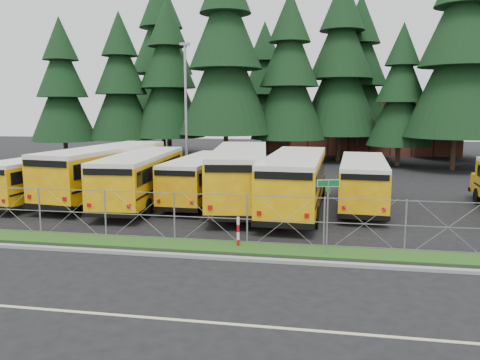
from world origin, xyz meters
name	(u,v)px	position (x,y,z in m)	size (l,w,h in m)	color
ground	(275,238)	(0.00, 0.00, 0.00)	(120.00, 120.00, 0.00)	black
curb	(266,260)	(0.00, -3.10, 0.06)	(50.00, 0.25, 0.12)	gray
grass_verge	(270,249)	(0.00, -1.70, 0.03)	(50.00, 1.40, 0.06)	#1E4413
road_lane_line	(243,325)	(0.00, -8.00, 0.01)	(50.00, 0.12, 0.01)	beige
chainlink_fence	(272,220)	(0.00, -1.00, 1.00)	(44.00, 0.10, 2.00)	#979A9F
brick_building	(356,127)	(6.00, 40.00, 3.00)	(22.00, 10.00, 6.00)	brown
bus_0	(52,178)	(-13.56, 5.75, 1.30)	(2.33, 9.89, 2.59)	orange
bus_1	(109,173)	(-10.47, 6.78, 1.55)	(2.79, 11.83, 3.10)	orange
bus_2	(143,179)	(-7.88, 5.58, 1.44)	(2.59, 10.95, 2.87)	orange
bus_3	(202,179)	(-4.86, 6.92, 1.29)	(2.32, 9.85, 2.58)	orange
bus_4	(241,177)	(-2.48, 6.12, 1.59)	(2.86, 12.13, 3.18)	orange
bus_5	(296,183)	(0.57, 5.20, 1.50)	(2.71, 11.47, 3.01)	orange
bus_6	(363,183)	(4.08, 6.88, 1.32)	(2.38, 10.08, 2.64)	orange
street_sign	(328,201)	(2.10, -1.94, 2.03)	(0.82, 0.54, 2.81)	#979A9F
striped_bollard	(238,232)	(-1.27, -1.53, 0.60)	(0.11, 0.11, 1.20)	#B20C0C
light_standard	(186,105)	(-8.44, 16.08, 5.50)	(0.70, 0.35, 10.14)	#979A9F
conifer_0	(62,90)	(-23.32, 24.15, 7.02)	(6.35, 6.35, 14.03)	black
conifer_1	(121,87)	(-18.00, 25.92, 7.35)	(6.65, 6.65, 14.71)	black
conifer_2	(168,80)	(-13.47, 27.09, 8.03)	(7.26, 7.26, 16.06)	black
conifer_3	(226,59)	(-7.08, 24.64, 9.80)	(8.86, 8.86, 19.59)	black
conifer_4	(289,78)	(-1.31, 26.29, 8.05)	(7.28, 7.28, 16.11)	black
conifer_5	(341,70)	(3.53, 28.99, 8.98)	(8.12, 8.12, 17.97)	black
conifer_6	(401,95)	(8.81, 25.97, 6.43)	(5.82, 5.82, 12.86)	black
conifer_7	(460,55)	(13.04, 23.74, 9.63)	(8.71, 8.71, 19.27)	black
conifer_10	(162,65)	(-16.41, 33.81, 10.10)	(9.14, 9.14, 20.21)	black
conifer_11	(264,88)	(-4.80, 35.89, 7.52)	(6.80, 6.80, 15.04)	black
conifer_12	(359,78)	(5.47, 31.74, 8.35)	(7.55, 7.55, 16.70)	black
conifer_13	(458,76)	(15.50, 33.39, 8.52)	(7.70, 7.70, 17.03)	black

